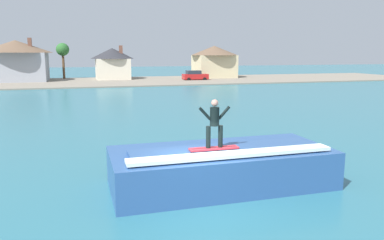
# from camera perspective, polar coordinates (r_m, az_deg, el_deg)

# --- Properties ---
(ground_plane) EXTENTS (260.00, 260.00, 0.00)m
(ground_plane) POSITION_cam_1_polar(r_m,az_deg,el_deg) (12.65, 1.12, -12.27)
(ground_plane) COLOR #2D6E7D
(wave_crest) EXTENTS (7.97, 3.48, 1.53)m
(wave_crest) POSITION_cam_1_polar(r_m,az_deg,el_deg) (13.92, 4.47, -7.04)
(wave_crest) COLOR #2F5690
(wave_crest) RESTS_ON ground_plane
(surfboard) EXTENTS (1.75, 0.40, 0.06)m
(surfboard) POSITION_cam_1_polar(r_m,az_deg,el_deg) (13.09, 3.34, -4.30)
(surfboard) COLOR #D8333F
(surfboard) RESTS_ON wave_crest
(surfer) EXTENTS (1.14, 0.32, 1.67)m
(surfer) POSITION_cam_1_polar(r_m,az_deg,el_deg) (12.89, 3.43, -0.15)
(surfer) COLOR black
(surfer) RESTS_ON surfboard
(shoreline_bank) EXTENTS (120.00, 21.64, 0.19)m
(shoreline_bank) POSITION_cam_1_polar(r_m,az_deg,el_deg) (65.76, -13.45, 5.66)
(shoreline_bank) COLOR gray
(shoreline_bank) RESTS_ON ground_plane
(car_near_shore) EXTENTS (3.99, 2.03, 1.86)m
(car_near_shore) POSITION_cam_1_polar(r_m,az_deg,el_deg) (67.78, -26.34, 5.74)
(car_near_shore) COLOR gray
(car_near_shore) RESTS_ON ground_plane
(car_far_shore) EXTENTS (4.46, 2.22, 1.86)m
(car_far_shore) POSITION_cam_1_polar(r_m,az_deg,el_deg) (67.20, 0.43, 6.75)
(car_far_shore) COLOR red
(car_far_shore) RESTS_ON ground_plane
(house_with_chimney) EXTENTS (11.93, 11.93, 7.37)m
(house_with_chimney) POSITION_cam_1_polar(r_m,az_deg,el_deg) (70.64, -25.04, 8.42)
(house_with_chimney) COLOR #9EA3AD
(house_with_chimney) RESTS_ON ground_plane
(house_gabled_white) EXTENTS (9.13, 9.13, 6.26)m
(house_gabled_white) POSITION_cam_1_polar(r_m,az_deg,el_deg) (74.05, 3.38, 9.03)
(house_gabled_white) COLOR beige
(house_gabled_white) RESTS_ON ground_plane
(house_small_cottage) EXTENTS (7.79, 7.79, 6.23)m
(house_small_cottage) POSITION_cam_1_polar(r_m,az_deg,el_deg) (70.82, -11.95, 8.55)
(house_small_cottage) COLOR beige
(house_small_cottage) RESTS_ON ground_plane
(tree_tall_bare) EXTENTS (2.34, 2.34, 6.70)m
(tree_tall_bare) POSITION_cam_1_polar(r_m,az_deg,el_deg) (74.07, -18.99, 9.91)
(tree_tall_bare) COLOR brown
(tree_tall_bare) RESTS_ON ground_plane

